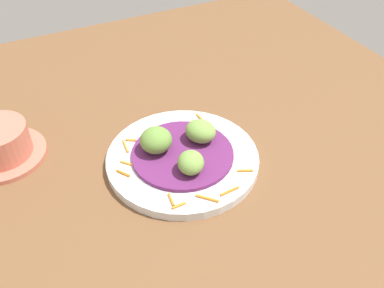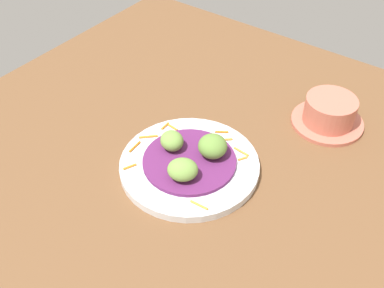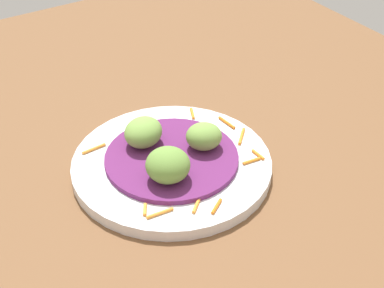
{
  "view_description": "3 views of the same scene",
  "coord_description": "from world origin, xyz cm",
  "px_view_note": "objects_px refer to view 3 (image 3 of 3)",
  "views": [
    {
      "loc": [
        50.49,
        -23.65,
        51.27
      ],
      "look_at": [
        2.97,
        -0.13,
        5.77
      ],
      "focal_mm": 40.2,
      "sensor_mm": 36.0,
      "label": 1
    },
    {
      "loc": [
        -33.0,
        46.37,
        62.25
      ],
      "look_at": [
        3.4,
        -3.61,
        6.13
      ],
      "focal_mm": 43.49,
      "sensor_mm": 36.0,
      "label": 2
    },
    {
      "loc": [
        -26.23,
        -51.2,
        48.61
      ],
      "look_at": [
        4.53,
        -3.41,
        6.39
      ],
      "focal_mm": 54.0,
      "sensor_mm": 36.0,
      "label": 3
    }
  ],
  "objects_px": {
    "guac_scoop_left": "(204,136)",
    "guac_scoop_center": "(143,132)",
    "main_plate": "(172,165)",
    "guac_scoop_right": "(166,166)"
  },
  "relations": [
    {
      "from": "main_plate",
      "to": "guac_scoop_left",
      "type": "bearing_deg",
      "value": -8.39
    },
    {
      "from": "guac_scoop_left",
      "to": "guac_scoop_right",
      "type": "relative_size",
      "value": 0.86
    },
    {
      "from": "main_plate",
      "to": "guac_scoop_center",
      "type": "relative_size",
      "value": 4.78
    },
    {
      "from": "guac_scoop_center",
      "to": "guac_scoop_right",
      "type": "relative_size",
      "value": 0.99
    },
    {
      "from": "guac_scoop_right",
      "to": "main_plate",
      "type": "bearing_deg",
      "value": 51.61
    },
    {
      "from": "main_plate",
      "to": "guac_scoop_left",
      "type": "relative_size",
      "value": 5.5
    },
    {
      "from": "guac_scoop_left",
      "to": "guac_scoop_center",
      "type": "xyz_separation_m",
      "value": [
        -0.06,
        0.05,
        0.0
      ]
    },
    {
      "from": "guac_scoop_left",
      "to": "guac_scoop_right",
      "type": "xyz_separation_m",
      "value": [
        -0.07,
        -0.03,
        0.0
      ]
    },
    {
      "from": "main_plate",
      "to": "guac_scoop_right",
      "type": "relative_size",
      "value": 4.75
    },
    {
      "from": "guac_scoop_center",
      "to": "guac_scoop_right",
      "type": "distance_m",
      "value": 0.08
    }
  ]
}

